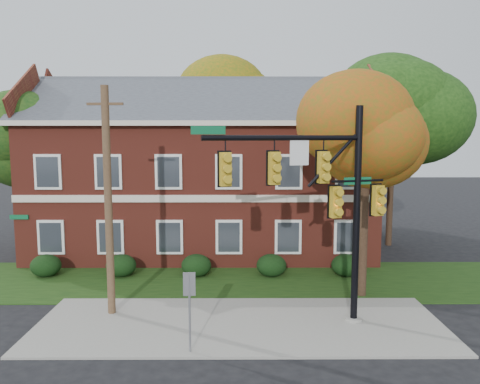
{
  "coord_description": "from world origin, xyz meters",
  "views": [
    {
      "loc": [
        -0.07,
        -14.5,
        6.49
      ],
      "look_at": [
        0.02,
        3.0,
        4.41
      ],
      "focal_mm": 35.0,
      "sensor_mm": 36.0,
      "label": 1
    }
  ],
  "objects_px": {
    "hedge_left": "(121,266)",
    "apartment_building": "(204,163)",
    "sign_post": "(189,299)",
    "tree_left_rear": "(21,133)",
    "hedge_far_right": "(346,265)",
    "hedge_right": "(271,265)",
    "hedge_far_left": "(46,266)",
    "tree_right_rear": "(400,108)",
    "hedge_center": "(196,265)",
    "tree_far_rear": "(230,104)",
    "utility_pole": "(108,202)",
    "traffic_signal": "(321,192)",
    "tree_near_right": "(373,132)"
  },
  "relations": [
    {
      "from": "tree_far_rear",
      "to": "hedge_left",
      "type": "bearing_deg",
      "value": -110.29
    },
    {
      "from": "hedge_left",
      "to": "hedge_right",
      "type": "height_order",
      "value": "same"
    },
    {
      "from": "tree_right_rear",
      "to": "sign_post",
      "type": "distance_m",
      "value": 18.77
    },
    {
      "from": "apartment_building",
      "to": "tree_right_rear",
      "type": "xyz_separation_m",
      "value": [
        11.31,
        0.86,
        3.13
      ]
    },
    {
      "from": "tree_right_rear",
      "to": "sign_post",
      "type": "height_order",
      "value": "tree_right_rear"
    },
    {
      "from": "tree_left_rear",
      "to": "tree_far_rear",
      "type": "xyz_separation_m",
      "value": [
        11.07,
        8.96,
        2.16
      ]
    },
    {
      "from": "hedge_center",
      "to": "hedge_far_right",
      "type": "xyz_separation_m",
      "value": [
        7.0,
        0.0,
        0.0
      ]
    },
    {
      "from": "apartment_building",
      "to": "hedge_right",
      "type": "bearing_deg",
      "value": -56.33
    },
    {
      "from": "tree_far_rear",
      "to": "tree_near_right",
      "type": "bearing_deg",
      "value": -69.73
    },
    {
      "from": "apartment_building",
      "to": "hedge_center",
      "type": "xyz_separation_m",
      "value": [
        0.0,
        -5.25,
        -4.46
      ]
    },
    {
      "from": "hedge_center",
      "to": "tree_left_rear",
      "type": "height_order",
      "value": "tree_left_rear"
    },
    {
      "from": "traffic_signal",
      "to": "sign_post",
      "type": "bearing_deg",
      "value": -170.02
    },
    {
      "from": "hedge_far_right",
      "to": "hedge_right",
      "type": "bearing_deg",
      "value": 180.0
    },
    {
      "from": "hedge_far_left",
      "to": "utility_pole",
      "type": "xyz_separation_m",
      "value": [
        4.32,
        -4.7,
        3.66
      ]
    },
    {
      "from": "hedge_far_right",
      "to": "utility_pole",
      "type": "height_order",
      "value": "utility_pole"
    },
    {
      "from": "hedge_right",
      "to": "tree_near_right",
      "type": "distance_m",
      "value": 7.72
    },
    {
      "from": "hedge_far_left",
      "to": "tree_right_rear",
      "type": "distance_m",
      "value": 20.75
    },
    {
      "from": "hedge_far_left",
      "to": "traffic_signal",
      "type": "height_order",
      "value": "traffic_signal"
    },
    {
      "from": "tree_near_right",
      "to": "traffic_signal",
      "type": "height_order",
      "value": "tree_near_right"
    },
    {
      "from": "traffic_signal",
      "to": "hedge_left",
      "type": "bearing_deg",
      "value": 128.98
    },
    {
      "from": "hedge_center",
      "to": "hedge_right",
      "type": "distance_m",
      "value": 3.5
    },
    {
      "from": "tree_left_rear",
      "to": "utility_pole",
      "type": "xyz_separation_m",
      "value": [
        7.05,
        -8.84,
        -2.49
      ]
    },
    {
      "from": "hedge_left",
      "to": "apartment_building",
      "type": "bearing_deg",
      "value": 56.33
    },
    {
      "from": "hedge_left",
      "to": "utility_pole",
      "type": "bearing_deg",
      "value": -80.13
    },
    {
      "from": "utility_pole",
      "to": "sign_post",
      "type": "height_order",
      "value": "utility_pole"
    },
    {
      "from": "sign_post",
      "to": "tree_left_rear",
      "type": "bearing_deg",
      "value": 125.66
    },
    {
      "from": "tree_far_rear",
      "to": "traffic_signal",
      "type": "relative_size",
      "value": 1.53
    },
    {
      "from": "hedge_left",
      "to": "hedge_center",
      "type": "xyz_separation_m",
      "value": [
        3.5,
        0.0,
        0.0
      ]
    },
    {
      "from": "hedge_center",
      "to": "utility_pole",
      "type": "distance_m",
      "value": 6.54
    },
    {
      "from": "tree_near_right",
      "to": "utility_pole",
      "type": "bearing_deg",
      "value": -169.34
    },
    {
      "from": "apartment_building",
      "to": "utility_pole",
      "type": "distance_m",
      "value": 10.34
    },
    {
      "from": "hedge_left",
      "to": "tree_far_rear",
      "type": "height_order",
      "value": "tree_far_rear"
    },
    {
      "from": "hedge_far_right",
      "to": "tree_far_rear",
      "type": "height_order",
      "value": "tree_far_rear"
    },
    {
      "from": "hedge_right",
      "to": "sign_post",
      "type": "xyz_separation_m",
      "value": [
        -3.0,
        -7.83,
        1.18
      ]
    },
    {
      "from": "hedge_left",
      "to": "utility_pole",
      "type": "height_order",
      "value": "utility_pole"
    },
    {
      "from": "hedge_right",
      "to": "tree_far_rear",
      "type": "bearing_deg",
      "value": 99.36
    },
    {
      "from": "hedge_left",
      "to": "hedge_center",
      "type": "height_order",
      "value": "same"
    },
    {
      "from": "hedge_far_right",
      "to": "tree_left_rear",
      "type": "relative_size",
      "value": 0.16
    },
    {
      "from": "hedge_center",
      "to": "hedge_right",
      "type": "height_order",
      "value": "same"
    },
    {
      "from": "tree_far_rear",
      "to": "traffic_signal",
      "type": "distance_m",
      "value": 19.65
    },
    {
      "from": "hedge_center",
      "to": "tree_right_rear",
      "type": "xyz_separation_m",
      "value": [
        11.31,
        6.11,
        7.6
      ]
    },
    {
      "from": "hedge_left",
      "to": "tree_right_rear",
      "type": "bearing_deg",
      "value": 22.42
    },
    {
      "from": "hedge_right",
      "to": "hedge_left",
      "type": "bearing_deg",
      "value": 180.0
    },
    {
      "from": "apartment_building",
      "to": "hedge_right",
      "type": "distance_m",
      "value": 7.73
    },
    {
      "from": "hedge_far_left",
      "to": "hedge_center",
      "type": "xyz_separation_m",
      "value": [
        7.0,
        0.0,
        0.0
      ]
    },
    {
      "from": "tree_far_rear",
      "to": "sign_post",
      "type": "bearing_deg",
      "value": -92.3
    },
    {
      "from": "tree_far_rear",
      "to": "utility_pole",
      "type": "height_order",
      "value": "tree_far_rear"
    },
    {
      "from": "hedge_far_left",
      "to": "traffic_signal",
      "type": "xyz_separation_m",
      "value": [
        11.7,
        -5.81,
        4.14
      ]
    },
    {
      "from": "tree_left_rear",
      "to": "hedge_far_right",
      "type": "bearing_deg",
      "value": -13.89
    },
    {
      "from": "tree_far_rear",
      "to": "utility_pole",
      "type": "distance_m",
      "value": 18.83
    }
  ]
}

